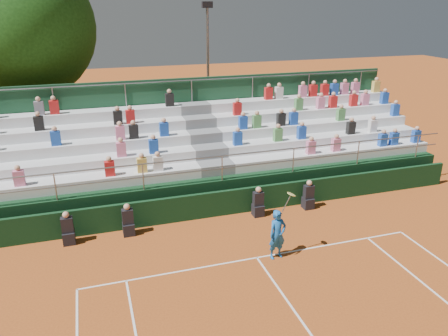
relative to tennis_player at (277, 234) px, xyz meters
name	(u,v)px	position (x,y,z in m)	size (l,w,h in m)	color
ground	(257,258)	(-0.61, 0.14, -0.83)	(90.00, 90.00, 0.00)	#A84E1C
courtside_wall	(226,203)	(-0.61, 3.34, -0.33)	(20.00, 0.15, 1.00)	black
line_officials	(197,213)	(-1.89, 2.89, -0.35)	(9.36, 0.40, 1.19)	black
grandstand	(204,161)	(-0.59, 6.58, 0.24)	(20.00, 5.20, 4.40)	black
tennis_player	(277,234)	(0.00, 0.00, 0.00)	(0.86, 0.49, 2.22)	#1861B5
tree_east	(21,28)	(-7.85, 12.39, 5.68)	(6.83, 6.83, 9.94)	#341E12
floodlight_mast	(208,59)	(1.71, 14.13, 3.67)	(0.60, 0.25, 7.67)	gray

